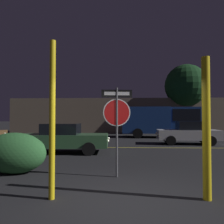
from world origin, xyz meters
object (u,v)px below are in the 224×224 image
object	(u,v)px
stop_sign	(117,114)
tree_0	(186,86)
delivery_truck	(162,120)
hedge_bush_1	(14,153)
passing_car_2	(63,138)
passing_car_3	(188,133)
yellow_pole_left	(52,119)
yellow_pole_right	(206,128)

from	to	relation	value
stop_sign	tree_0	world-z (taller)	tree_0
delivery_truck	tree_0	world-z (taller)	tree_0
hedge_bush_1	passing_car_2	bearing A→B (deg)	84.17
passing_car_3	delivery_truck	size ratio (longest dim) A/B	0.60
stop_sign	yellow_pole_left	xyz separation A→B (m)	(-1.31, -1.76, -0.14)
yellow_pole_right	delivery_truck	size ratio (longest dim) A/B	0.44
stop_sign	yellow_pole_right	xyz separation A→B (m)	(1.87, -1.67, -0.32)
passing_car_3	tree_0	xyz separation A→B (m)	(2.87, 9.99, 4.61)
yellow_pole_right	passing_car_2	size ratio (longest dim) A/B	0.67
yellow_pole_left	passing_car_2	xyz separation A→B (m)	(-1.37, 6.10, -0.94)
stop_sign	delivery_truck	size ratio (longest dim) A/B	0.38
yellow_pole_left	tree_0	size ratio (longest dim) A/B	0.43
yellow_pole_left	hedge_bush_1	distance (m)	2.89
hedge_bush_1	delivery_truck	bearing A→B (deg)	62.01
passing_car_2	passing_car_3	bearing A→B (deg)	116.40
hedge_bush_1	passing_car_3	world-z (taller)	passing_car_3
delivery_truck	passing_car_3	bearing A→B (deg)	12.29
hedge_bush_1	passing_car_3	bearing A→B (deg)	46.20
hedge_bush_1	passing_car_2	distance (m)	4.10
stop_sign	tree_0	distance (m)	19.94
hedge_bush_1	tree_0	world-z (taller)	tree_0
stop_sign	delivery_truck	world-z (taller)	delivery_truck
passing_car_2	delivery_truck	bearing A→B (deg)	142.19
stop_sign	passing_car_3	world-z (taller)	stop_sign
yellow_pole_right	passing_car_2	distance (m)	7.58
passing_car_2	tree_0	distance (m)	17.72
stop_sign	passing_car_2	distance (m)	5.22
passing_car_2	delivery_truck	xyz separation A→B (m)	(6.49, 8.91, 0.86)
yellow_pole_left	passing_car_3	bearing A→B (deg)	59.70
yellow_pole_right	yellow_pole_left	bearing A→B (deg)	-178.44
hedge_bush_1	tree_0	size ratio (longest dim) A/B	0.25
yellow_pole_right	tree_0	world-z (taller)	tree_0
tree_0	stop_sign	bearing A→B (deg)	-112.06
tree_0	hedge_bush_1	bearing A→B (deg)	-120.30
stop_sign	tree_0	bearing A→B (deg)	62.00
hedge_bush_1	stop_sign	bearing A→B (deg)	-4.88
stop_sign	yellow_pole_left	distance (m)	2.20
passing_car_3	delivery_truck	bearing A→B (deg)	11.79
yellow_pole_right	stop_sign	bearing A→B (deg)	138.27
yellow_pole_right	passing_car_3	world-z (taller)	yellow_pole_right
hedge_bush_1	passing_car_3	distance (m)	10.98
stop_sign	hedge_bush_1	size ratio (longest dim) A/B	1.30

